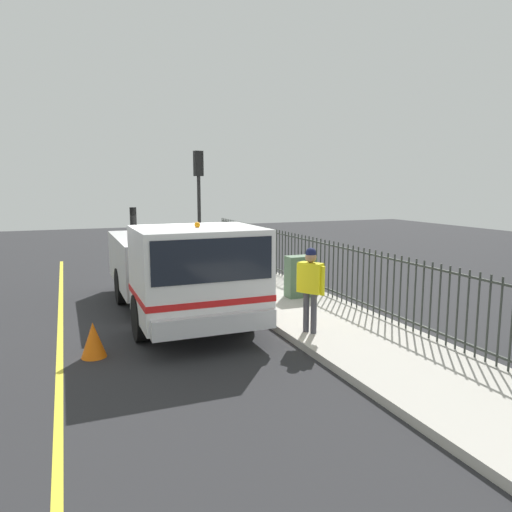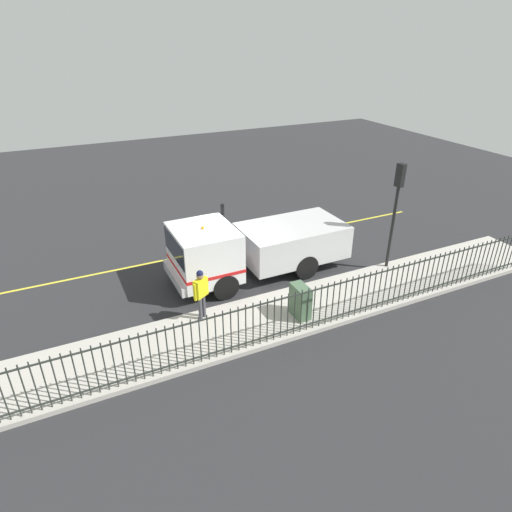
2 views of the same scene
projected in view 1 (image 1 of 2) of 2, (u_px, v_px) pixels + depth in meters
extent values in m
plane|color=#2B2B2D|center=(178.00, 323.00, 11.03)|extent=(51.95, 51.95, 0.00)
cube|color=#B7B2A8|center=(300.00, 307.00, 12.16)|extent=(2.63, 23.61, 0.15)
cube|color=yellow|center=(60.00, 336.00, 10.11)|extent=(0.12, 21.25, 0.01)
cube|color=white|center=(198.00, 272.00, 9.71)|extent=(2.48, 2.18, 1.83)
cube|color=black|center=(198.00, 253.00, 9.65)|extent=(2.29, 2.22, 0.81)
cube|color=silver|center=(163.00, 260.00, 13.09)|extent=(2.50, 4.07, 1.29)
cube|color=silver|center=(216.00, 324.00, 8.76)|extent=(2.35, 0.21, 0.36)
cube|color=red|center=(198.00, 292.00, 9.77)|extent=(2.51, 2.20, 0.12)
cylinder|color=black|center=(244.00, 307.00, 10.56)|extent=(0.31, 0.96, 0.96)
cylinder|color=black|center=(141.00, 318.00, 9.73)|extent=(0.31, 0.96, 0.96)
cylinder|color=black|center=(203.00, 280.00, 13.60)|extent=(0.31, 0.96, 0.96)
cylinder|color=black|center=(122.00, 286.00, 12.78)|extent=(0.31, 0.96, 0.96)
sphere|color=orange|center=(197.00, 225.00, 9.57)|extent=(0.12, 0.12, 0.12)
cylinder|color=black|center=(135.00, 258.00, 10.36)|extent=(0.14, 0.14, 2.20)
cube|color=yellow|center=(311.00, 278.00, 9.70)|extent=(0.45, 0.54, 0.62)
sphere|color=#997051|center=(311.00, 257.00, 9.64)|extent=(0.23, 0.23, 0.23)
sphere|color=#14193F|center=(311.00, 253.00, 9.62)|extent=(0.22, 0.22, 0.22)
cylinder|color=#3F3F47|center=(314.00, 313.00, 9.75)|extent=(0.12, 0.12, 0.83)
cylinder|color=#3F3F47|center=(306.00, 312.00, 9.86)|extent=(0.12, 0.12, 0.83)
cylinder|color=yellow|center=(323.00, 281.00, 9.54)|extent=(0.09, 0.09, 0.59)
cylinder|color=yellow|center=(299.00, 278.00, 9.87)|extent=(0.09, 0.09, 0.59)
cylinder|color=#2D332D|center=(512.00, 326.00, 7.70)|extent=(0.04, 0.04, 1.52)
cylinder|color=#2D332D|center=(500.00, 322.00, 7.91)|extent=(0.04, 0.04, 1.52)
cylinder|color=#2D332D|center=(488.00, 319.00, 8.12)|extent=(0.04, 0.04, 1.52)
cylinder|color=#2D332D|center=(477.00, 315.00, 8.33)|extent=(0.04, 0.04, 1.52)
cylinder|color=#2D332D|center=(467.00, 312.00, 8.54)|extent=(0.04, 0.04, 1.52)
cylinder|color=#2D332D|center=(457.00, 309.00, 8.76)|extent=(0.04, 0.04, 1.52)
cylinder|color=#2D332D|center=(448.00, 306.00, 8.97)|extent=(0.04, 0.04, 1.52)
cylinder|color=#2D332D|center=(439.00, 303.00, 9.18)|extent=(0.04, 0.04, 1.52)
cylinder|color=#2D332D|center=(431.00, 300.00, 9.39)|extent=(0.04, 0.04, 1.52)
cylinder|color=#2D332D|center=(423.00, 298.00, 9.60)|extent=(0.04, 0.04, 1.52)
cylinder|color=#2D332D|center=(415.00, 295.00, 9.82)|extent=(0.04, 0.04, 1.52)
cylinder|color=#2D332D|center=(407.00, 293.00, 10.03)|extent=(0.04, 0.04, 1.52)
cylinder|color=#2D332D|center=(400.00, 291.00, 10.24)|extent=(0.04, 0.04, 1.52)
cylinder|color=#2D332D|center=(393.00, 289.00, 10.45)|extent=(0.04, 0.04, 1.52)
cylinder|color=#2D332D|center=(387.00, 287.00, 10.66)|extent=(0.04, 0.04, 1.52)
cylinder|color=#2D332D|center=(381.00, 285.00, 10.88)|extent=(0.04, 0.04, 1.52)
cylinder|color=#2D332D|center=(374.00, 283.00, 11.09)|extent=(0.04, 0.04, 1.52)
cylinder|color=#2D332D|center=(369.00, 281.00, 11.30)|extent=(0.04, 0.04, 1.52)
cylinder|color=#2D332D|center=(363.00, 279.00, 11.51)|extent=(0.04, 0.04, 1.52)
cylinder|color=#2D332D|center=(358.00, 277.00, 11.72)|extent=(0.04, 0.04, 1.52)
cylinder|color=#2D332D|center=(352.00, 276.00, 11.94)|extent=(0.04, 0.04, 1.52)
cylinder|color=#2D332D|center=(347.00, 274.00, 12.15)|extent=(0.04, 0.04, 1.52)
cylinder|color=#2D332D|center=(342.00, 273.00, 12.36)|extent=(0.04, 0.04, 1.52)
cylinder|color=#2D332D|center=(338.00, 271.00, 12.57)|extent=(0.04, 0.04, 1.52)
cylinder|color=#2D332D|center=(333.00, 270.00, 12.78)|extent=(0.04, 0.04, 1.52)
cylinder|color=#2D332D|center=(329.00, 268.00, 13.00)|extent=(0.04, 0.04, 1.52)
cylinder|color=#2D332D|center=(324.00, 267.00, 13.21)|extent=(0.04, 0.04, 1.52)
cylinder|color=#2D332D|center=(320.00, 266.00, 13.42)|extent=(0.04, 0.04, 1.52)
cylinder|color=#2D332D|center=(316.00, 264.00, 13.63)|extent=(0.04, 0.04, 1.52)
cylinder|color=#2D332D|center=(312.00, 263.00, 13.84)|extent=(0.04, 0.04, 1.52)
cylinder|color=#2D332D|center=(309.00, 262.00, 14.06)|extent=(0.04, 0.04, 1.52)
cylinder|color=#2D332D|center=(305.00, 261.00, 14.27)|extent=(0.04, 0.04, 1.52)
cylinder|color=#2D332D|center=(302.00, 260.00, 14.48)|extent=(0.04, 0.04, 1.52)
cylinder|color=#2D332D|center=(298.00, 259.00, 14.69)|extent=(0.04, 0.04, 1.52)
cylinder|color=#2D332D|center=(295.00, 258.00, 14.90)|extent=(0.04, 0.04, 1.52)
cylinder|color=#2D332D|center=(291.00, 257.00, 15.12)|extent=(0.04, 0.04, 1.52)
cylinder|color=#2D332D|center=(288.00, 256.00, 15.33)|extent=(0.04, 0.04, 1.52)
cylinder|color=#2D332D|center=(285.00, 255.00, 15.54)|extent=(0.04, 0.04, 1.52)
cylinder|color=#2D332D|center=(282.00, 254.00, 15.75)|extent=(0.04, 0.04, 1.52)
cylinder|color=#2D332D|center=(279.00, 253.00, 15.96)|extent=(0.04, 0.04, 1.52)
cylinder|color=#2D332D|center=(277.00, 252.00, 16.18)|extent=(0.04, 0.04, 1.52)
cylinder|color=#2D332D|center=(274.00, 251.00, 16.39)|extent=(0.04, 0.04, 1.52)
cylinder|color=#2D332D|center=(271.00, 250.00, 16.60)|extent=(0.04, 0.04, 1.52)
cylinder|color=#2D332D|center=(268.00, 249.00, 16.81)|extent=(0.04, 0.04, 1.52)
cylinder|color=#2D332D|center=(266.00, 248.00, 17.02)|extent=(0.04, 0.04, 1.52)
cylinder|color=#2D332D|center=(263.00, 248.00, 17.23)|extent=(0.04, 0.04, 1.52)
cylinder|color=#2D332D|center=(261.00, 247.00, 17.45)|extent=(0.04, 0.04, 1.52)
cylinder|color=#2D332D|center=(259.00, 246.00, 17.66)|extent=(0.04, 0.04, 1.52)
cylinder|color=#2D332D|center=(256.00, 245.00, 17.87)|extent=(0.04, 0.04, 1.52)
cylinder|color=#2D332D|center=(254.00, 245.00, 18.08)|extent=(0.04, 0.04, 1.52)
cylinder|color=#2D332D|center=(252.00, 244.00, 18.29)|extent=(0.04, 0.04, 1.52)
cylinder|color=#2D332D|center=(250.00, 243.00, 18.51)|extent=(0.04, 0.04, 1.52)
cylinder|color=#2D332D|center=(247.00, 243.00, 18.72)|extent=(0.04, 0.04, 1.52)
cylinder|color=#2D332D|center=(245.00, 242.00, 18.93)|extent=(0.04, 0.04, 1.52)
cylinder|color=#2D332D|center=(243.00, 241.00, 19.14)|extent=(0.04, 0.04, 1.52)
cylinder|color=#2D332D|center=(241.00, 241.00, 19.35)|extent=(0.04, 0.04, 1.52)
cylinder|color=#2D332D|center=(239.00, 240.00, 19.57)|extent=(0.04, 0.04, 1.52)
cylinder|color=#2D332D|center=(238.00, 240.00, 19.78)|extent=(0.04, 0.04, 1.52)
cylinder|color=#2D332D|center=(236.00, 239.00, 19.99)|extent=(0.04, 0.04, 1.52)
cylinder|color=#2D332D|center=(234.00, 238.00, 20.20)|extent=(0.04, 0.04, 1.52)
cylinder|color=#2D332D|center=(232.00, 238.00, 20.41)|extent=(0.04, 0.04, 1.52)
cylinder|color=#2D332D|center=(230.00, 237.00, 20.63)|extent=(0.04, 0.04, 1.52)
cylinder|color=#2D332D|center=(229.00, 237.00, 20.84)|extent=(0.04, 0.04, 1.52)
cylinder|color=#2D332D|center=(227.00, 236.00, 21.05)|extent=(0.04, 0.04, 1.52)
cylinder|color=#2D332D|center=(225.00, 236.00, 21.26)|extent=(0.04, 0.04, 1.52)
cylinder|color=#2D332D|center=(224.00, 235.00, 21.47)|extent=(0.04, 0.04, 1.52)
cylinder|color=#2D332D|center=(222.00, 235.00, 21.69)|extent=(0.04, 0.04, 1.52)
cube|color=#2D332D|center=(341.00, 247.00, 12.37)|extent=(0.04, 20.07, 0.04)
cube|color=#2D332D|center=(339.00, 294.00, 12.55)|extent=(0.04, 20.07, 0.04)
cylinder|color=black|center=(199.00, 212.00, 16.65)|extent=(0.12, 0.12, 4.15)
cube|color=black|center=(198.00, 164.00, 16.41)|extent=(0.32, 0.24, 0.85)
sphere|color=red|center=(198.00, 156.00, 16.37)|extent=(0.16, 0.16, 0.16)
sphere|color=yellow|center=(198.00, 164.00, 16.41)|extent=(0.16, 0.16, 0.16)
sphere|color=green|center=(198.00, 171.00, 16.45)|extent=(0.16, 0.16, 0.16)
cube|color=#4C6B4C|center=(300.00, 276.00, 12.93)|extent=(0.78, 0.43, 1.11)
cone|color=orange|center=(93.00, 340.00, 8.82)|extent=(0.46, 0.46, 0.66)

